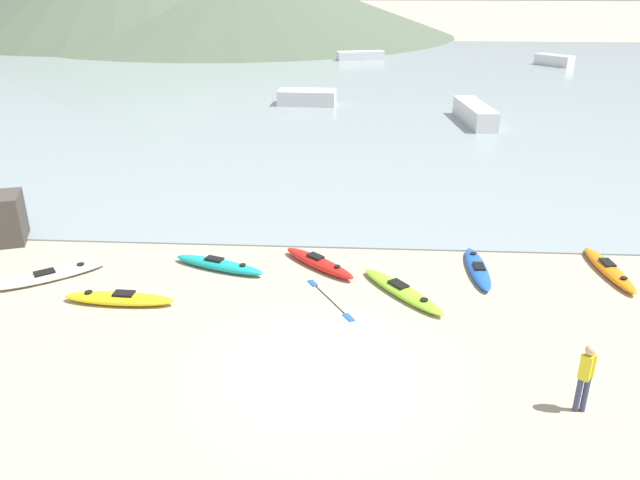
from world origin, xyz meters
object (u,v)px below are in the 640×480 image
(person_near_foreground, at_px, (586,374))
(moored_boat_0, at_px, (475,114))
(kayak_on_sand_4, at_px, (219,265))
(moored_boat_4, at_px, (361,56))
(kayak_on_sand_3, at_px, (478,268))
(kayak_on_sand_1, at_px, (402,291))
(kayak_on_sand_0, at_px, (609,269))
(kayak_on_sand_2, at_px, (51,275))
(moored_boat_2, at_px, (307,97))
(loose_paddle, at_px, (330,299))
(kayak_on_sand_5, at_px, (119,298))
(kayak_on_sand_6, at_px, (319,263))
(moored_boat_1, at_px, (554,60))

(person_near_foreground, relative_size, moored_boat_0, 0.29)
(kayak_on_sand_4, height_order, moored_boat_4, moored_boat_4)
(kayak_on_sand_3, bearing_deg, kayak_on_sand_1, -146.27)
(person_near_foreground, bearing_deg, moored_boat_0, 85.34)
(kayak_on_sand_0, relative_size, kayak_on_sand_4, 1.04)
(kayak_on_sand_2, xyz_separation_m, kayak_on_sand_3, (13.60, 1.33, 0.00))
(kayak_on_sand_3, relative_size, moored_boat_2, 0.75)
(person_near_foreground, xyz_separation_m, moored_boat_4, (-4.96, 58.21, -0.47))
(kayak_on_sand_4, bearing_deg, kayak_on_sand_2, -168.77)
(kayak_on_sand_1, height_order, loose_paddle, kayak_on_sand_1)
(moored_boat_4, height_order, loose_paddle, moored_boat_4)
(moored_boat_0, bearing_deg, moored_boat_4, 103.72)
(loose_paddle, bearing_deg, kayak_on_sand_1, 11.78)
(moored_boat_0, bearing_deg, person_near_foreground, -94.66)
(kayak_on_sand_5, bearing_deg, kayak_on_sand_1, 7.12)
(moored_boat_0, bearing_deg, kayak_on_sand_1, -104.33)
(moored_boat_4, bearing_deg, moored_boat_0, -76.28)
(kayak_on_sand_1, distance_m, kayak_on_sand_5, 8.39)
(person_near_foreground, distance_m, moored_boat_0, 28.49)
(kayak_on_sand_0, distance_m, kayak_on_sand_5, 15.35)
(kayak_on_sand_4, distance_m, moored_boat_4, 51.85)
(kayak_on_sand_3, bearing_deg, kayak_on_sand_4, -177.91)
(moored_boat_0, distance_m, loose_paddle, 25.02)
(kayak_on_sand_6, bearing_deg, moored_boat_0, 68.31)
(kayak_on_sand_4, relative_size, person_near_foreground, 1.92)
(moored_boat_1, bearing_deg, loose_paddle, -112.11)
(kayak_on_sand_0, height_order, moored_boat_1, moored_boat_1)
(kayak_on_sand_2, bearing_deg, kayak_on_sand_5, -27.25)
(moored_boat_1, relative_size, moored_boat_2, 0.89)
(loose_paddle, bearing_deg, kayak_on_sand_3, 24.56)
(kayak_on_sand_6, bearing_deg, kayak_on_sand_2, -170.88)
(kayak_on_sand_1, distance_m, kayak_on_sand_4, 6.04)
(kayak_on_sand_1, distance_m, kayak_on_sand_2, 11.06)
(kayak_on_sand_0, bearing_deg, person_near_foreground, -114.05)
(kayak_on_sand_3, distance_m, person_near_foreground, 7.01)
(kayak_on_sand_6, distance_m, moored_boat_0, 23.14)
(moored_boat_0, xyz_separation_m, moored_boat_2, (-11.10, 5.15, -0.07))
(kayak_on_sand_4, bearing_deg, person_near_foreground, -34.66)
(moored_boat_2, bearing_deg, kayak_on_sand_4, -91.51)
(person_near_foreground, relative_size, moored_boat_1, 0.46)
(moored_boat_1, bearing_deg, moored_boat_4, 170.82)
(kayak_on_sand_0, height_order, kayak_on_sand_4, kayak_on_sand_4)
(kayak_on_sand_2, distance_m, loose_paddle, 8.93)
(kayak_on_sand_5, distance_m, moored_boat_1, 57.44)
(kayak_on_sand_3, height_order, kayak_on_sand_4, kayak_on_sand_4)
(kayak_on_sand_6, relative_size, moored_boat_1, 0.72)
(kayak_on_sand_4, xyz_separation_m, kayak_on_sand_5, (-2.45, -2.43, -0.00))
(kayak_on_sand_2, xyz_separation_m, moored_boat_0, (16.98, 22.85, 0.51))
(person_near_foreground, xyz_separation_m, moored_boat_1, (14.67, 55.04, -0.39))
(moored_boat_1, bearing_deg, moored_boat_2, -137.50)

